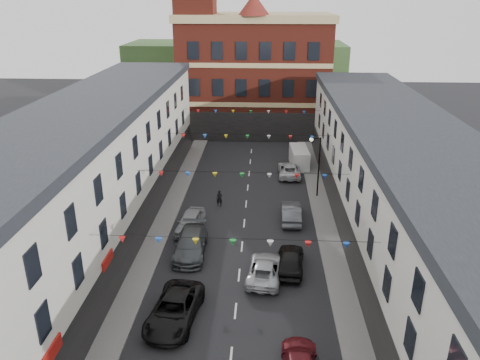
% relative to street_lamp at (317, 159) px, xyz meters
% --- Properties ---
extents(ground, '(160.00, 160.00, 0.00)m').
position_rel_street_lamp_xyz_m(ground, '(-6.55, -14.00, -3.90)').
color(ground, black).
rests_on(ground, ground).
extents(pavement_left, '(1.80, 64.00, 0.15)m').
position_rel_street_lamp_xyz_m(pavement_left, '(-13.45, -12.00, -3.83)').
color(pavement_left, '#605E5B').
rests_on(pavement_left, ground).
extents(pavement_right, '(1.80, 64.00, 0.15)m').
position_rel_street_lamp_xyz_m(pavement_right, '(0.35, -12.00, -3.83)').
color(pavement_right, '#605E5B').
rests_on(pavement_right, ground).
extents(terrace_left, '(8.40, 56.00, 10.70)m').
position_rel_street_lamp_xyz_m(terrace_left, '(-18.33, -13.00, 1.44)').
color(terrace_left, beige).
rests_on(terrace_left, ground).
extents(terrace_right, '(8.40, 56.00, 9.70)m').
position_rel_street_lamp_xyz_m(terrace_right, '(5.23, -13.00, 0.95)').
color(terrace_right, beige).
rests_on(terrace_right, ground).
extents(civic_building, '(20.60, 13.30, 18.50)m').
position_rel_street_lamp_xyz_m(civic_building, '(-6.55, 23.95, 4.23)').
color(civic_building, maroon).
rests_on(civic_building, ground).
extents(clock_tower, '(5.60, 5.60, 30.00)m').
position_rel_street_lamp_xyz_m(clock_tower, '(-14.05, 21.00, 11.03)').
color(clock_tower, maroon).
rests_on(clock_tower, ground).
extents(distant_hill, '(40.00, 14.00, 10.00)m').
position_rel_street_lamp_xyz_m(distant_hill, '(-10.55, 48.00, 1.10)').
color(distant_hill, '#2F4B23').
rests_on(distant_hill, ground).
extents(street_lamp, '(1.10, 0.36, 6.00)m').
position_rel_street_lamp_xyz_m(street_lamp, '(0.00, 0.00, 0.00)').
color(street_lamp, black).
rests_on(street_lamp, ground).
extents(car_left_c, '(3.24, 5.91, 1.57)m').
position_rel_street_lamp_xyz_m(car_left_c, '(-10.15, -19.08, -3.12)').
color(car_left_c, black).
rests_on(car_left_c, ground).
extents(car_left_d, '(2.40, 5.66, 1.63)m').
position_rel_street_lamp_xyz_m(car_left_d, '(-10.35, -11.25, -3.09)').
color(car_left_d, '#42464A').
rests_on(car_left_d, ground).
extents(car_left_e, '(2.37, 4.77, 1.56)m').
position_rel_street_lamp_xyz_m(car_left_e, '(-10.96, -7.45, -3.12)').
color(car_left_e, '#9A9DA2').
rests_on(car_left_e, ground).
extents(car_right_d, '(2.26, 4.76, 1.57)m').
position_rel_street_lamp_xyz_m(car_right_d, '(-2.95, -13.09, -3.12)').
color(car_right_d, black).
rests_on(car_right_d, ground).
extents(car_right_e, '(1.67, 4.66, 1.53)m').
position_rel_street_lamp_xyz_m(car_right_e, '(-2.53, -5.21, -3.14)').
color(car_right_e, '#505258').
rests_on(car_right_e, ground).
extents(car_right_f, '(2.32, 5.01, 1.39)m').
position_rel_street_lamp_xyz_m(car_right_f, '(-2.19, 5.62, -3.21)').
color(car_right_f, silver).
rests_on(car_right_f, ground).
extents(moving_car, '(2.77, 5.08, 1.35)m').
position_rel_street_lamp_xyz_m(moving_car, '(-4.75, -14.20, -3.23)').
color(moving_car, '#B3B5BB').
rests_on(moving_car, ground).
extents(white_van, '(2.12, 4.87, 2.11)m').
position_rel_street_lamp_xyz_m(white_van, '(-0.95, 8.79, -2.85)').
color(white_van, silver).
rests_on(white_van, ground).
extents(pedestrian, '(0.59, 0.40, 1.58)m').
position_rel_street_lamp_xyz_m(pedestrian, '(-8.99, -2.65, -3.12)').
color(pedestrian, black).
rests_on(pedestrian, ground).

